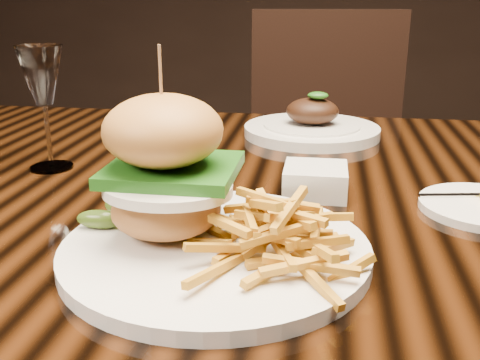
# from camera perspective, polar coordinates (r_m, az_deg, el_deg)

# --- Properties ---
(dining_table) EXTENTS (1.60, 0.90, 0.75)m
(dining_table) POSITION_cam_1_polar(r_m,az_deg,el_deg) (0.80, 4.25, -5.42)
(dining_table) COLOR black
(dining_table) RESTS_ON ground
(burger_plate) EXTENTS (0.30, 0.30, 0.20)m
(burger_plate) POSITION_cam_1_polar(r_m,az_deg,el_deg) (0.55, -3.43, -2.70)
(burger_plate) COLOR silver
(burger_plate) RESTS_ON dining_table
(ramekin) EXTENTS (0.10, 0.10, 0.04)m
(ramekin) POSITION_cam_1_polar(r_m,az_deg,el_deg) (0.73, 7.65, -0.04)
(ramekin) COLOR silver
(ramekin) RESTS_ON dining_table
(wine_glass) EXTENTS (0.07, 0.07, 0.18)m
(wine_glass) POSITION_cam_1_polar(r_m,az_deg,el_deg) (0.85, -19.47, 9.59)
(wine_glass) COLOR white
(wine_glass) RESTS_ON dining_table
(far_dish) EXTENTS (0.24, 0.24, 0.08)m
(far_dish) POSITION_cam_1_polar(r_m,az_deg,el_deg) (1.03, 7.30, 5.35)
(far_dish) COLOR silver
(far_dish) RESTS_ON dining_table
(chair_far) EXTENTS (0.51, 0.51, 0.95)m
(chair_far) POSITION_cam_1_polar(r_m,az_deg,el_deg) (1.69, 8.89, 2.53)
(chair_far) COLOR black
(chair_far) RESTS_ON ground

